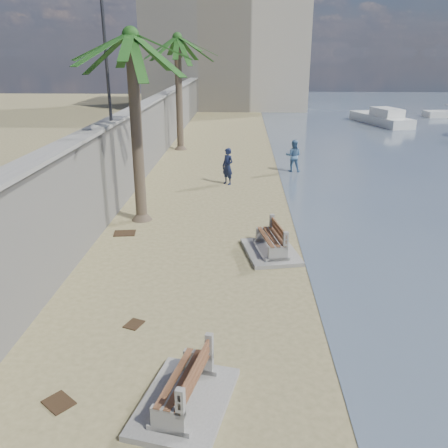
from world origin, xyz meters
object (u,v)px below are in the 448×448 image
object	(u,v)px
palm_back	(177,39)
palm_mid	(131,37)
bench_far	(271,242)
bench_near	(185,386)
person_b	(293,154)
person_a	(228,164)
yacht_far	(380,120)

from	to	relation	value
palm_back	palm_mid	bearing A→B (deg)	-88.90
bench_far	bench_near	bearing A→B (deg)	-105.43
bench_far	person_b	distance (m)	11.50
bench_near	palm_back	xyz separation A→B (m)	(-3.15, 24.39, 6.49)
bench_near	palm_mid	xyz separation A→B (m)	(-2.87, 10.18, 6.18)
palm_mid	person_a	size ratio (longest dim) A/B	3.70
palm_mid	palm_back	distance (m)	14.22
person_a	person_b	xyz separation A→B (m)	(3.47, 2.80, -0.07)
person_a	yacht_far	distance (m)	25.30
palm_back	person_b	size ratio (longest dim) A/B	4.15
palm_mid	yacht_far	world-z (taller)	palm_mid
palm_mid	palm_back	xyz separation A→B (m)	(-0.27, 14.21, 0.31)
bench_near	palm_back	bearing A→B (deg)	97.35
bench_far	yacht_far	xyz separation A→B (m)	(11.55, 30.11, -0.07)
palm_back	bench_near	bearing A→B (deg)	-82.65
palm_mid	palm_back	size ratio (longest dim) A/B	0.96
person_a	palm_mid	bearing A→B (deg)	-77.12
person_a	yacht_far	world-z (taller)	person_a
bench_far	palm_back	bearing A→B (deg)	106.38
palm_mid	person_b	xyz separation A→B (m)	(6.63, 8.22, -5.64)
bench_near	palm_mid	bearing A→B (deg)	105.76
palm_mid	yacht_far	xyz separation A→B (m)	(16.37, 26.98, -6.25)
bench_far	person_a	bearing A→B (deg)	101.03
bench_near	palm_back	size ratio (longest dim) A/B	0.32
bench_far	palm_back	size ratio (longest dim) A/B	0.32
person_b	palm_back	bearing A→B (deg)	-32.21
bench_near	yacht_far	distance (m)	39.54
bench_far	palm_back	world-z (taller)	palm_back
bench_far	person_b	xyz separation A→B (m)	(1.80, 11.34, 0.54)
person_a	yacht_far	xyz separation A→B (m)	(13.22, 21.56, -0.67)
bench_far	person_b	bearing A→B (deg)	80.97
bench_near	yacht_far	xyz separation A→B (m)	(13.50, 37.16, -0.06)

